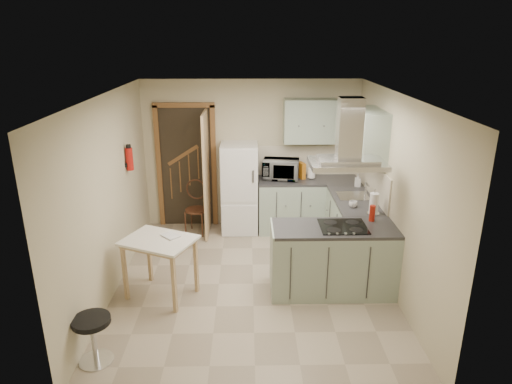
{
  "coord_description": "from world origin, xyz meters",
  "views": [
    {
      "loc": [
        -0.06,
        -5.39,
        3.18
      ],
      "look_at": [
        0.05,
        0.45,
        1.15
      ],
      "focal_mm": 32.0,
      "sensor_mm": 36.0,
      "label": 1
    }
  ],
  "objects_px": {
    "extractor_hood": "(347,164)",
    "bentwood_chair": "(196,210)",
    "fridge": "(240,188)",
    "peninsula": "(333,259)",
    "microwave": "(281,169)",
    "stool": "(94,340)",
    "drop_leaf_table": "(161,268)"
  },
  "relations": [
    {
      "from": "peninsula",
      "to": "microwave",
      "type": "xyz_separation_m",
      "value": [
        -0.54,
        2.03,
        0.61
      ]
    },
    {
      "from": "peninsula",
      "to": "drop_leaf_table",
      "type": "bearing_deg",
      "value": -177.95
    },
    {
      "from": "drop_leaf_table",
      "to": "bentwood_chair",
      "type": "relative_size",
      "value": 1.02
    },
    {
      "from": "extractor_hood",
      "to": "drop_leaf_table",
      "type": "relative_size",
      "value": 1.07
    },
    {
      "from": "fridge",
      "to": "stool",
      "type": "relative_size",
      "value": 2.93
    },
    {
      "from": "peninsula",
      "to": "stool",
      "type": "relative_size",
      "value": 3.02
    },
    {
      "from": "peninsula",
      "to": "microwave",
      "type": "bearing_deg",
      "value": 104.9
    },
    {
      "from": "drop_leaf_table",
      "to": "microwave",
      "type": "height_order",
      "value": "microwave"
    },
    {
      "from": "extractor_hood",
      "to": "bentwood_chair",
      "type": "xyz_separation_m",
      "value": [
        -2.05,
        1.86,
        -1.31
      ]
    },
    {
      "from": "stool",
      "to": "peninsula",
      "type": "bearing_deg",
      "value": 26.47
    },
    {
      "from": "fridge",
      "to": "microwave",
      "type": "distance_m",
      "value": 0.75
    },
    {
      "from": "fridge",
      "to": "peninsula",
      "type": "distance_m",
      "value": 2.35
    },
    {
      "from": "stool",
      "to": "microwave",
      "type": "bearing_deg",
      "value": 57.76
    },
    {
      "from": "bentwood_chair",
      "to": "microwave",
      "type": "bearing_deg",
      "value": 19.91
    },
    {
      "from": "extractor_hood",
      "to": "bentwood_chair",
      "type": "relative_size",
      "value": 1.1
    },
    {
      "from": "extractor_hood",
      "to": "bentwood_chair",
      "type": "bearing_deg",
      "value": 137.71
    },
    {
      "from": "drop_leaf_table",
      "to": "extractor_hood",
      "type": "bearing_deg",
      "value": 26.3
    },
    {
      "from": "extractor_hood",
      "to": "microwave",
      "type": "xyz_separation_m",
      "value": [
        -0.64,
        2.03,
        -0.66
      ]
    },
    {
      "from": "extractor_hood",
      "to": "drop_leaf_table",
      "type": "bearing_deg",
      "value": -178.04
    },
    {
      "from": "fridge",
      "to": "extractor_hood",
      "type": "relative_size",
      "value": 1.67
    },
    {
      "from": "fridge",
      "to": "peninsula",
      "type": "bearing_deg",
      "value": -58.26
    },
    {
      "from": "bentwood_chair",
      "to": "stool",
      "type": "bearing_deg",
      "value": -89.3
    },
    {
      "from": "microwave",
      "to": "bentwood_chair",
      "type": "bearing_deg",
      "value": -164.47
    },
    {
      "from": "fridge",
      "to": "microwave",
      "type": "bearing_deg",
      "value": 4.16
    },
    {
      "from": "peninsula",
      "to": "stool",
      "type": "xyz_separation_m",
      "value": [
        -2.65,
        -1.32,
        -0.19
      ]
    },
    {
      "from": "fridge",
      "to": "peninsula",
      "type": "xyz_separation_m",
      "value": [
        1.22,
        -1.98,
        -0.3
      ]
    },
    {
      "from": "stool",
      "to": "fridge",
      "type": "bearing_deg",
      "value": 66.6
    },
    {
      "from": "fridge",
      "to": "drop_leaf_table",
      "type": "bearing_deg",
      "value": -115.11
    },
    {
      "from": "extractor_hood",
      "to": "bentwood_chair",
      "type": "distance_m",
      "value": 3.06
    },
    {
      "from": "stool",
      "to": "drop_leaf_table",
      "type": "bearing_deg",
      "value": 69.52
    },
    {
      "from": "peninsula",
      "to": "stool",
      "type": "height_order",
      "value": "peninsula"
    },
    {
      "from": "bentwood_chair",
      "to": "microwave",
      "type": "relative_size",
      "value": 1.41
    }
  ]
}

